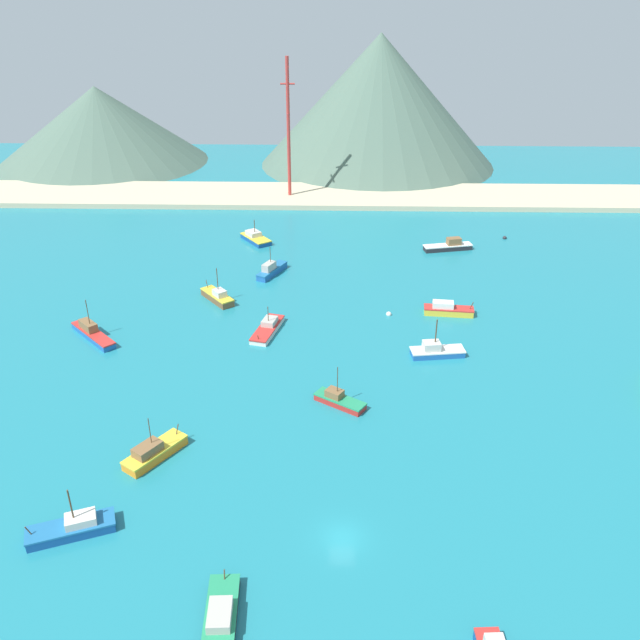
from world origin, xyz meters
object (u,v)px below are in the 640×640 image
(fishing_boat_5, at_px, (436,351))
(fishing_boat_7, at_px, (154,452))
(fishing_boat_2, at_px, (449,246))
(fishing_boat_4, at_px, (339,400))
(fishing_boat_0, at_px, (221,613))
(fishing_boat_8, at_px, (92,333))
(fishing_boat_11, at_px, (271,270))
(fishing_boat_9, at_px, (73,528))
(buoy_1, at_px, (505,238))
(radio_tower, at_px, (288,130))
(fishing_boat_10, at_px, (218,297))
(buoy_0, at_px, (389,314))
(fishing_boat_12, at_px, (255,238))
(fishing_boat_14, at_px, (448,310))
(fishing_boat_13, at_px, (268,328))

(fishing_boat_5, distance_m, fishing_boat_7, 42.87)
(fishing_boat_2, bearing_deg, fishing_boat_4, -112.03)
(fishing_boat_2, bearing_deg, fishing_boat_5, -100.81)
(fishing_boat_0, bearing_deg, fishing_boat_8, 119.14)
(fishing_boat_0, height_order, fishing_boat_5, fishing_boat_5)
(fishing_boat_0, xyz_separation_m, fishing_boat_11, (-2.33, 74.22, 0.22))
(fishing_boat_5, relative_size, fishing_boat_9, 0.91)
(buoy_1, distance_m, radio_tower, 56.46)
(fishing_boat_5, xyz_separation_m, fishing_boat_9, (-40.67, -35.83, -0.04))
(fishing_boat_7, bearing_deg, fishing_boat_8, 120.32)
(fishing_boat_7, bearing_deg, buoy_1, 52.32)
(fishing_boat_4, relative_size, fishing_boat_7, 0.87)
(fishing_boat_4, xyz_separation_m, fishing_boat_10, (-20.64, 30.17, 0.16))
(fishing_boat_8, bearing_deg, radio_tower, 70.09)
(fishing_boat_7, height_order, buoy_0, fishing_boat_7)
(fishing_boat_2, xyz_separation_m, fishing_boat_12, (-39.62, 3.87, -0.07))
(fishing_boat_8, relative_size, fishing_boat_10, 1.22)
(fishing_boat_8, distance_m, buoy_0, 46.78)
(fishing_boat_9, relative_size, radio_tower, 0.27)
(fishing_boat_7, height_order, buoy_1, fishing_boat_7)
(fishing_boat_14, distance_m, buoy_0, 9.65)
(fishing_boat_8, height_order, fishing_boat_9, fishing_boat_8)
(fishing_boat_12, xyz_separation_m, buoy_0, (25.57, -33.19, -0.59))
(fishing_boat_11, relative_size, buoy_0, 9.59)
(fishing_boat_0, bearing_deg, fishing_boat_11, 91.80)
(fishing_boat_5, distance_m, fishing_boat_13, 26.12)
(fishing_boat_10, height_order, fishing_boat_12, fishing_boat_10)
(fishing_boat_4, bearing_deg, fishing_boat_7, -152.08)
(fishing_boat_13, bearing_deg, fishing_boat_12, 99.12)
(fishing_boat_2, height_order, fishing_boat_12, fishing_boat_12)
(fishing_boat_7, distance_m, fishing_boat_13, 32.39)
(fishing_boat_8, bearing_deg, fishing_boat_0, -60.86)
(fishing_boat_7, distance_m, fishing_boat_11, 53.63)
(fishing_boat_0, bearing_deg, buoy_0, 72.49)
(fishing_boat_7, bearing_deg, fishing_boat_4, 27.92)
(fishing_boat_13, relative_size, radio_tower, 0.29)
(radio_tower, bearing_deg, fishing_boat_14, -64.19)
(fishing_boat_2, distance_m, fishing_boat_13, 48.65)
(fishing_boat_9, bearing_deg, fishing_boat_0, -30.34)
(fishing_boat_2, relative_size, buoy_1, 11.84)
(fishing_boat_2, xyz_separation_m, fishing_boat_5, (-8.04, -42.14, -0.02))
(fishing_boat_11, xyz_separation_m, radio_tower, (0.44, 46.27, 16.02))
(fishing_boat_11, xyz_separation_m, fishing_boat_13, (1.43, -22.17, -0.31))
(buoy_1, bearing_deg, fishing_boat_4, -119.60)
(fishing_boat_12, height_order, radio_tower, radio_tower)
(fishing_boat_0, height_order, fishing_boat_8, fishing_boat_8)
(fishing_boat_13, bearing_deg, fishing_boat_9, -109.93)
(fishing_boat_0, bearing_deg, fishing_boat_2, 69.68)
(fishing_boat_12, bearing_deg, buoy_1, 3.04)
(fishing_boat_9, xyz_separation_m, radio_tower, (14.42, 110.95, 16.19))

